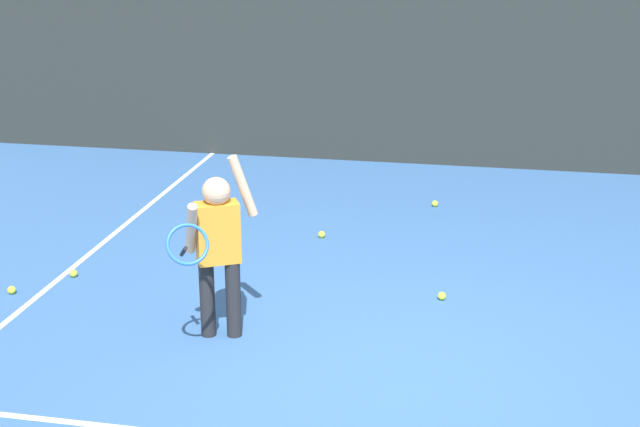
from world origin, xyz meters
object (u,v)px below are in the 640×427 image
(tennis_player, at_px, (217,243))
(tennis_ball_5, at_px, (74,273))
(tennis_ball_6, at_px, (322,234))
(tennis_ball_0, at_px, (12,290))
(tennis_ball_2, at_px, (435,204))
(tennis_ball_4, at_px, (442,296))

(tennis_player, relative_size, tennis_ball_5, 20.46)
(tennis_ball_5, xyz_separation_m, tennis_ball_6, (1.89, 1.36, 0.00))
(tennis_ball_5, relative_size, tennis_ball_6, 1.00)
(tennis_ball_6, bearing_deg, tennis_ball_0, -141.21)
(tennis_ball_2, distance_m, tennis_ball_4, 2.42)
(tennis_player, relative_size, tennis_ball_2, 20.46)
(tennis_ball_5, bearing_deg, tennis_player, -28.37)
(tennis_player, xyz_separation_m, tennis_ball_2, (1.33, 3.38, -0.69))
(tennis_ball_2, bearing_deg, tennis_player, -111.42)
(tennis_ball_2, height_order, tennis_ball_6, same)
(tennis_ball_4, height_order, tennis_ball_6, same)
(tennis_ball_0, height_order, tennis_ball_6, same)
(tennis_player, height_order, tennis_ball_4, tennis_player)
(tennis_ball_0, bearing_deg, tennis_player, -12.39)
(tennis_ball_0, distance_m, tennis_ball_5, 0.54)
(tennis_ball_4, distance_m, tennis_ball_5, 3.12)
(tennis_ball_0, xyz_separation_m, tennis_ball_4, (3.45, 0.55, 0.00))
(tennis_player, relative_size, tennis_ball_0, 20.46)
(tennis_ball_5, bearing_deg, tennis_ball_6, 35.73)
(tennis_player, height_order, tennis_ball_2, tennis_player)
(tennis_ball_5, distance_m, tennis_ball_6, 2.33)
(tennis_ball_0, xyz_separation_m, tennis_ball_2, (3.22, 2.96, 0.00))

